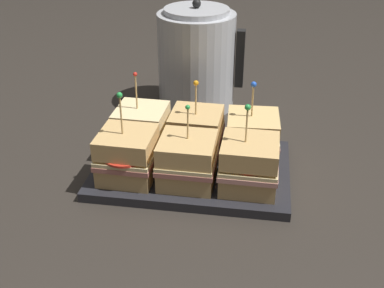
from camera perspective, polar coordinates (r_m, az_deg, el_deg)
name	(u,v)px	position (r m, az deg, el deg)	size (l,w,h in m)	color
ground_plane	(192,173)	(0.94, 0.00, -3.50)	(6.00, 6.00, 0.00)	#2D2823
serving_platter	(192,169)	(0.93, 0.00, -3.04)	(0.37, 0.25, 0.02)	#232328
sandwich_front_left	(127,155)	(0.88, -7.65, -1.36)	(0.11, 0.11, 0.17)	tan
sandwich_front_center	(189,161)	(0.86, -0.35, -2.01)	(0.10, 0.10, 0.15)	tan
sandwich_front_right	(249,165)	(0.85, 6.79, -2.45)	(0.10, 0.10, 0.16)	tan
sandwich_back_left	(142,128)	(0.97, -5.98, 1.87)	(0.11, 0.11, 0.16)	beige
sandwich_back_center	(195,132)	(0.95, 0.34, 1.39)	(0.11, 0.11, 0.16)	tan
sandwich_back_right	(252,136)	(0.95, 7.16, 0.93)	(0.11, 0.11, 0.16)	tan
kettle_steel	(197,59)	(1.17, 0.56, 10.01)	(0.21, 0.18, 0.26)	#B7BABF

